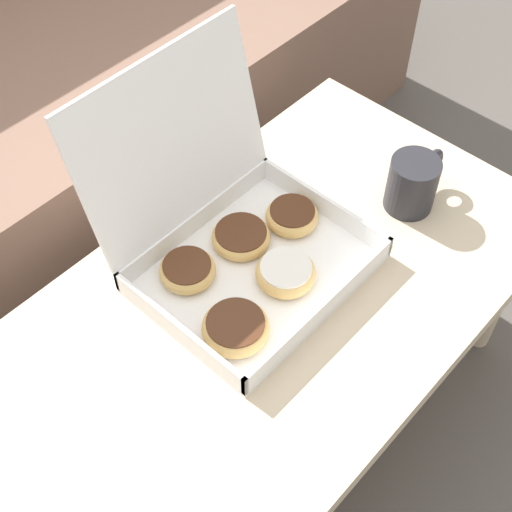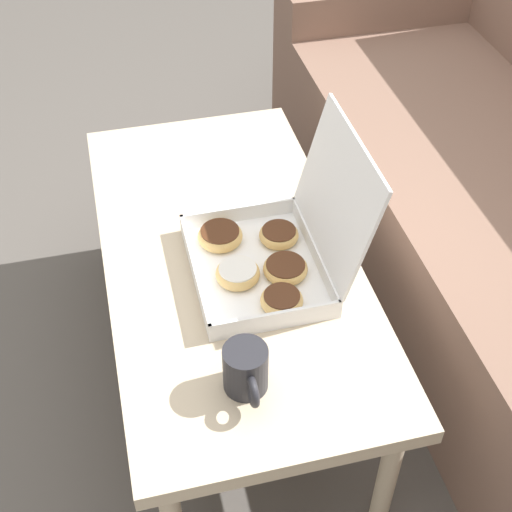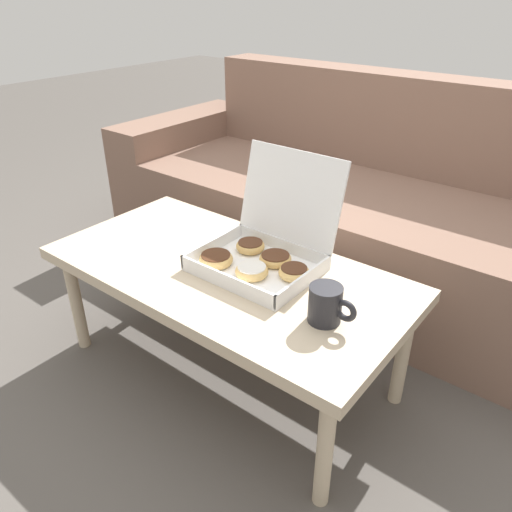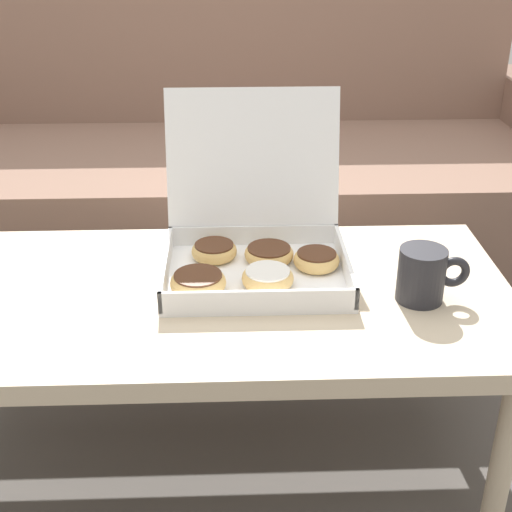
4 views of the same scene
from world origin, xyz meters
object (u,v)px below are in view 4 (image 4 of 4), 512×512
Objects in this scene: couch at (219,185)px; coffee_table at (214,309)px; coffee_mug at (423,275)px; pastry_box at (252,245)px.

couch is 0.91m from coffee_table.
coffee_table is 0.41m from coffee_mug.
coffee_table is (0.00, -0.90, 0.09)m from couch.
pastry_box reaches higher than coffee_table.
coffee_table is at bearing -90.00° from couch.
couch is 1.05m from coffee_mug.
coffee_table is 8.60× the size of coffee_mug.
coffee_mug is at bearing -6.73° from coffee_table.
couch is 2.00× the size of coffee_table.
couch reaches higher than pastry_box.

